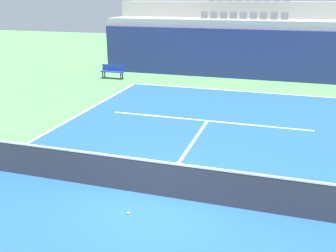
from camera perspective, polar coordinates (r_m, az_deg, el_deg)
name	(u,v)px	position (r m, az deg, el deg)	size (l,w,h in m)	color
ground_plane	(157,196)	(9.88, -1.73, -10.42)	(80.00, 80.00, 0.00)	#4C8C4C
court_surface	(157,195)	(9.87, -1.73, -10.40)	(11.00, 24.00, 0.01)	#1E4C99
baseline_far	(228,90)	(20.84, 9.05, 5.33)	(11.00, 0.10, 0.00)	white
service_line_far	(207,121)	(15.57, 5.94, 0.78)	(8.26, 0.10, 0.00)	white
centre_service_line	(188,149)	(12.64, 3.00, -3.55)	(0.10, 6.40, 0.00)	white
back_wall	(238,54)	(23.83, 10.48, 10.57)	(17.40, 0.30, 2.97)	navy
stands_tier_lower	(241,47)	(25.13, 10.92, 11.53)	(17.40, 2.40, 3.46)	#9E9E99
stands_tier_upper	(246,36)	(27.44, 11.61, 13.18)	(17.40, 2.40, 4.50)	#9E9E99
seating_row_lower	(243,17)	(25.06, 11.22, 15.76)	(5.41, 0.44, 0.44)	slate
tennis_net	(156,178)	(9.64, -1.76, -7.79)	(11.08, 0.08, 1.07)	black
player_bench	(113,70)	(23.76, -8.29, 8.26)	(1.50, 0.40, 0.85)	navy
tennis_ball_1	(128,213)	(9.12, -6.00, -12.91)	(0.07, 0.07, 0.07)	#CCE033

